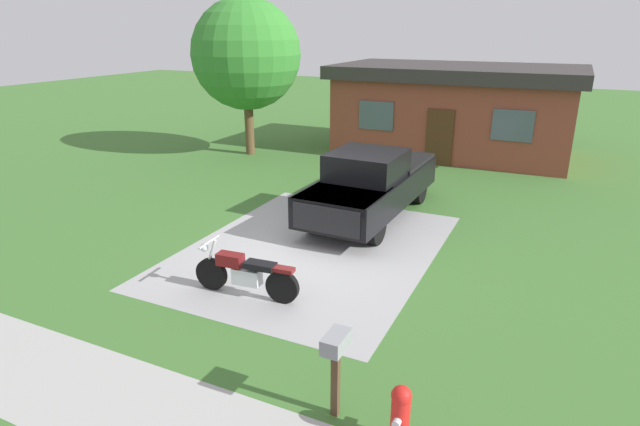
{
  "coord_description": "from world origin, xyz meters",
  "views": [
    {
      "loc": [
        5.04,
        -10.2,
        4.99
      ],
      "look_at": [
        0.16,
        0.1,
        0.9
      ],
      "focal_mm": 29.36,
      "sensor_mm": 36.0,
      "label": 1
    }
  ],
  "objects_px": {
    "neighbor_house": "(455,109)",
    "mailbox": "(336,353)",
    "motorcycle": "(245,273)",
    "shade_tree": "(246,54)",
    "fire_hydrant": "(400,416)",
    "pickup_truck": "(372,182)"
  },
  "relations": [
    {
      "from": "motorcycle",
      "to": "shade_tree",
      "type": "xyz_separation_m",
      "value": [
        -6.43,
        10.27,
        3.46
      ]
    },
    {
      "from": "mailbox",
      "to": "pickup_truck",
      "type": "bearing_deg",
      "value": 106.56
    },
    {
      "from": "fire_hydrant",
      "to": "mailbox",
      "type": "xyz_separation_m",
      "value": [
        -0.94,
        0.15,
        0.55
      ]
    },
    {
      "from": "fire_hydrant",
      "to": "pickup_truck",
      "type": "bearing_deg",
      "value": 112.39
    },
    {
      "from": "pickup_truck",
      "to": "shade_tree",
      "type": "relative_size",
      "value": 0.94
    },
    {
      "from": "motorcycle",
      "to": "fire_hydrant",
      "type": "distance_m",
      "value": 4.59
    },
    {
      "from": "pickup_truck",
      "to": "mailbox",
      "type": "height_order",
      "value": "pickup_truck"
    },
    {
      "from": "pickup_truck",
      "to": "fire_hydrant",
      "type": "distance_m",
      "value": 8.51
    },
    {
      "from": "fire_hydrant",
      "to": "shade_tree",
      "type": "distance_m",
      "value": 16.74
    },
    {
      "from": "neighbor_house",
      "to": "mailbox",
      "type": "bearing_deg",
      "value": -83.3
    },
    {
      "from": "motorcycle",
      "to": "shade_tree",
      "type": "bearing_deg",
      "value": 122.08
    },
    {
      "from": "shade_tree",
      "to": "fire_hydrant",
      "type": "bearing_deg",
      "value": -50.98
    },
    {
      "from": "pickup_truck",
      "to": "mailbox",
      "type": "xyz_separation_m",
      "value": [
        2.29,
        -7.7,
        0.03
      ]
    },
    {
      "from": "pickup_truck",
      "to": "mailbox",
      "type": "relative_size",
      "value": 4.51
    },
    {
      "from": "fire_hydrant",
      "to": "neighbor_house",
      "type": "height_order",
      "value": "neighbor_house"
    },
    {
      "from": "pickup_truck",
      "to": "neighbor_house",
      "type": "relative_size",
      "value": 0.59
    },
    {
      "from": "neighbor_house",
      "to": "pickup_truck",
      "type": "bearing_deg",
      "value": -92.24
    },
    {
      "from": "motorcycle",
      "to": "pickup_truck",
      "type": "xyz_separation_m",
      "value": [
        0.64,
        5.4,
        0.48
      ]
    },
    {
      "from": "mailbox",
      "to": "fire_hydrant",
      "type": "bearing_deg",
      "value": -8.92
    },
    {
      "from": "shade_tree",
      "to": "neighbor_house",
      "type": "bearing_deg",
      "value": 28.24
    },
    {
      "from": "motorcycle",
      "to": "mailbox",
      "type": "height_order",
      "value": "mailbox"
    },
    {
      "from": "motorcycle",
      "to": "mailbox",
      "type": "bearing_deg",
      "value": -38.2
    }
  ]
}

